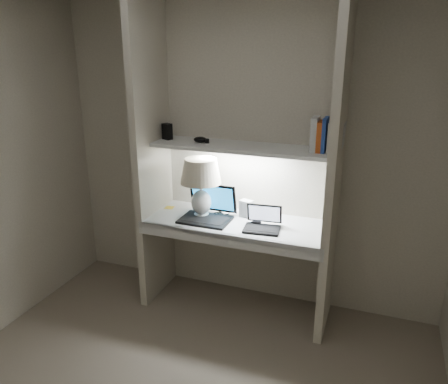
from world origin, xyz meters
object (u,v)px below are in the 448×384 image
at_px(speaker, 246,208).
at_px(book_row, 327,136).
at_px(laptop_main, 208,211).
at_px(laptop_netbook, 263,223).
at_px(table_lamp, 201,178).

relative_size(speaker, book_row, 0.56).
distance_m(speaker, book_row, 0.88).
bearing_deg(speaker, laptop_main, -137.26).
distance_m(laptop_main, laptop_netbook, 0.47).
xyz_separation_m(laptop_netbook, speaker, (-0.19, 0.19, 0.03)).
height_order(laptop_main, speaker, laptop_main).
distance_m(table_lamp, laptop_netbook, 0.61).
relative_size(table_lamp, book_row, 1.95).
relative_size(table_lamp, laptop_main, 1.21).
xyz_separation_m(laptop_main, laptop_netbook, (0.47, -0.05, -0.02)).
bearing_deg(table_lamp, laptop_netbook, -7.77).
bearing_deg(speaker, book_row, 14.89).
relative_size(laptop_netbook, book_row, 1.18).
xyz_separation_m(table_lamp, book_row, (0.95, 0.10, 0.39)).
distance_m(laptop_netbook, speaker, 0.27).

